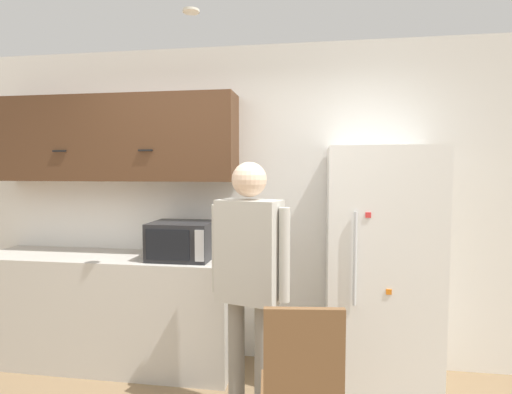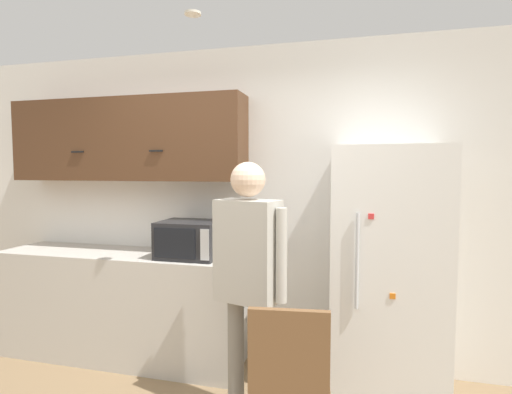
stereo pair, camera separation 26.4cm
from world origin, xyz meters
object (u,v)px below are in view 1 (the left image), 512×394
refrigerator (380,269)px  chair (302,386)px  microwave (182,240)px  person (249,265)px

refrigerator → chair: (-0.54, -1.05, -0.37)m
microwave → person: (0.65, -0.55, -0.04)m
refrigerator → chair: size_ratio=1.84×
microwave → refrigerator: bearing=-0.4°
person → microwave: bearing=155.4°
microwave → chair: size_ratio=0.50×
microwave → person: bearing=-40.4°
microwave → refrigerator: size_ratio=0.27×
person → chair: size_ratio=1.73×
microwave → refrigerator: (1.55, -0.01, -0.17)m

